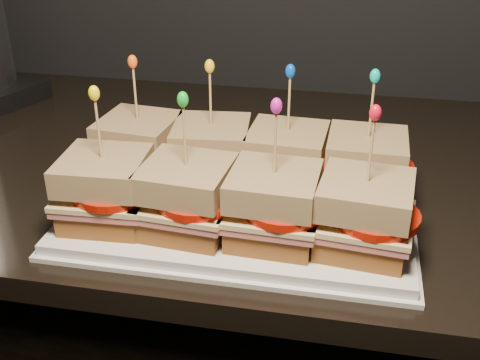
# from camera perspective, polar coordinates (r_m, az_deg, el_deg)

# --- Properties ---
(granite_slab) EXTENTS (2.43, 0.66, 0.03)m
(granite_slab) POSITION_cam_1_polar(r_m,az_deg,el_deg) (0.89, 15.08, -0.26)
(granite_slab) COLOR black
(granite_slab) RESTS_ON cabinet
(platter) EXTENTS (0.41, 0.25, 0.02)m
(platter) POSITION_cam_1_polar(r_m,az_deg,el_deg) (0.73, 0.00, -3.18)
(platter) COLOR white
(platter) RESTS_ON granite_slab
(platter_rim) EXTENTS (0.42, 0.26, 0.01)m
(platter_rim) POSITION_cam_1_polar(r_m,az_deg,el_deg) (0.74, 0.00, -3.58)
(platter_rim) COLOR white
(platter_rim) RESTS_ON granite_slab
(sandwich_0_bread_bot) EXTENTS (0.10, 0.10, 0.03)m
(sandwich_0_bread_bot) POSITION_cam_1_polar(r_m,az_deg,el_deg) (0.81, -9.33, 1.28)
(sandwich_0_bread_bot) COLOR brown
(sandwich_0_bread_bot) RESTS_ON platter
(sandwich_0_ham) EXTENTS (0.11, 0.11, 0.01)m
(sandwich_0_ham) POSITION_cam_1_polar(r_m,az_deg,el_deg) (0.80, -9.42, 2.35)
(sandwich_0_ham) COLOR #CD6C6C
(sandwich_0_ham) RESTS_ON sandwich_0_bread_bot
(sandwich_0_cheese) EXTENTS (0.11, 0.11, 0.01)m
(sandwich_0_cheese) POSITION_cam_1_polar(r_m,az_deg,el_deg) (0.80, -9.46, 2.80)
(sandwich_0_cheese) COLOR beige
(sandwich_0_cheese) RESTS_ON sandwich_0_ham
(sandwich_0_tomato) EXTENTS (0.09, 0.09, 0.01)m
(sandwich_0_tomato) POSITION_cam_1_polar(r_m,az_deg,el_deg) (0.79, -8.82, 3.05)
(sandwich_0_tomato) COLOR red
(sandwich_0_tomato) RESTS_ON sandwich_0_cheese
(sandwich_0_bread_top) EXTENTS (0.10, 0.10, 0.03)m
(sandwich_0_bread_top) POSITION_cam_1_polar(r_m,az_deg,el_deg) (0.79, -9.62, 4.64)
(sandwich_0_bread_top) COLOR #6D370D
(sandwich_0_bread_top) RESTS_ON sandwich_0_tomato
(sandwich_0_pick) EXTENTS (0.00, 0.00, 0.09)m
(sandwich_0_pick) POSITION_cam_1_polar(r_m,az_deg,el_deg) (0.77, -9.88, 7.79)
(sandwich_0_pick) COLOR tan
(sandwich_0_pick) RESTS_ON sandwich_0_bread_top
(sandwich_0_frill) EXTENTS (0.01, 0.01, 0.02)m
(sandwich_0_frill) POSITION_cam_1_polar(r_m,az_deg,el_deg) (0.76, -10.16, 10.99)
(sandwich_0_frill) COLOR #FD5914
(sandwich_0_frill) RESTS_ON sandwich_0_pick
(sandwich_1_bread_bot) EXTENTS (0.10, 0.10, 0.03)m
(sandwich_1_bread_bot) POSITION_cam_1_polar(r_m,az_deg,el_deg) (0.78, -2.66, 0.68)
(sandwich_1_bread_bot) COLOR brown
(sandwich_1_bread_bot) RESTS_ON platter
(sandwich_1_ham) EXTENTS (0.11, 0.11, 0.01)m
(sandwich_1_ham) POSITION_cam_1_polar(r_m,az_deg,el_deg) (0.77, -2.68, 1.79)
(sandwich_1_ham) COLOR #CD6C6C
(sandwich_1_ham) RESTS_ON sandwich_1_bread_bot
(sandwich_1_cheese) EXTENTS (0.11, 0.11, 0.01)m
(sandwich_1_cheese) POSITION_cam_1_polar(r_m,az_deg,el_deg) (0.77, -2.69, 2.25)
(sandwich_1_cheese) COLOR beige
(sandwich_1_cheese) RESTS_ON sandwich_1_ham
(sandwich_1_tomato) EXTENTS (0.09, 0.09, 0.01)m
(sandwich_1_tomato) POSITION_cam_1_polar(r_m,az_deg,el_deg) (0.76, -1.93, 2.50)
(sandwich_1_tomato) COLOR red
(sandwich_1_tomato) RESTS_ON sandwich_1_cheese
(sandwich_1_bread_top) EXTENTS (0.10, 0.10, 0.03)m
(sandwich_1_bread_top) POSITION_cam_1_polar(r_m,az_deg,el_deg) (0.76, -2.74, 4.15)
(sandwich_1_bread_top) COLOR #6D370D
(sandwich_1_bread_top) RESTS_ON sandwich_1_tomato
(sandwich_1_pick) EXTENTS (0.00, 0.00, 0.09)m
(sandwich_1_pick) POSITION_cam_1_polar(r_m,az_deg,el_deg) (0.74, -2.82, 7.40)
(sandwich_1_pick) COLOR tan
(sandwich_1_pick) RESTS_ON sandwich_1_bread_top
(sandwich_1_frill) EXTENTS (0.01, 0.01, 0.02)m
(sandwich_1_frill) POSITION_cam_1_polar(r_m,az_deg,el_deg) (0.73, -2.90, 10.73)
(sandwich_1_frill) COLOR yellow
(sandwich_1_frill) RESTS_ON sandwich_1_pick
(sandwich_2_bread_bot) EXTENTS (0.10, 0.10, 0.03)m
(sandwich_2_bread_bot) POSITION_cam_1_polar(r_m,az_deg,el_deg) (0.77, 4.38, 0.05)
(sandwich_2_bread_bot) COLOR brown
(sandwich_2_bread_bot) RESTS_ON platter
(sandwich_2_ham) EXTENTS (0.11, 0.10, 0.01)m
(sandwich_2_ham) POSITION_cam_1_polar(r_m,az_deg,el_deg) (0.76, 4.43, 1.16)
(sandwich_2_ham) COLOR #CD6C6C
(sandwich_2_ham) RESTS_ON sandwich_2_bread_bot
(sandwich_2_cheese) EXTENTS (0.11, 0.10, 0.01)m
(sandwich_2_cheese) POSITION_cam_1_polar(r_m,az_deg,el_deg) (0.76, 4.45, 1.64)
(sandwich_2_cheese) COLOR beige
(sandwich_2_cheese) RESTS_ON sandwich_2_ham
(sandwich_2_tomato) EXTENTS (0.09, 0.09, 0.01)m
(sandwich_2_tomato) POSITION_cam_1_polar(r_m,az_deg,el_deg) (0.75, 5.32, 1.88)
(sandwich_2_tomato) COLOR red
(sandwich_2_tomato) RESTS_ON sandwich_2_cheese
(sandwich_2_bread_top) EXTENTS (0.10, 0.10, 0.03)m
(sandwich_2_bread_top) POSITION_cam_1_polar(r_m,az_deg,el_deg) (0.74, 4.52, 3.57)
(sandwich_2_bread_top) COLOR #6D370D
(sandwich_2_bread_top) RESTS_ON sandwich_2_tomato
(sandwich_2_pick) EXTENTS (0.00, 0.00, 0.09)m
(sandwich_2_pick) POSITION_cam_1_polar(r_m,az_deg,el_deg) (0.73, 4.66, 6.88)
(sandwich_2_pick) COLOR tan
(sandwich_2_pick) RESTS_ON sandwich_2_bread_top
(sandwich_2_frill) EXTENTS (0.01, 0.01, 0.02)m
(sandwich_2_frill) POSITION_cam_1_polar(r_m,az_deg,el_deg) (0.71, 4.80, 10.26)
(sandwich_2_frill) COLOR blue
(sandwich_2_frill) RESTS_ON sandwich_2_pick
(sandwich_3_bread_bot) EXTENTS (0.09, 0.09, 0.03)m
(sandwich_3_bread_bot) POSITION_cam_1_polar(r_m,az_deg,el_deg) (0.76, 11.59, -0.61)
(sandwich_3_bread_bot) COLOR brown
(sandwich_3_bread_bot) RESTS_ON platter
(sandwich_3_ham) EXTENTS (0.10, 0.10, 0.01)m
(sandwich_3_ham) POSITION_cam_1_polar(r_m,az_deg,el_deg) (0.76, 11.71, 0.51)
(sandwich_3_ham) COLOR #CD6C6C
(sandwich_3_ham) RESTS_ON sandwich_3_bread_bot
(sandwich_3_cheese) EXTENTS (0.10, 0.10, 0.01)m
(sandwich_3_cheese) POSITION_cam_1_polar(r_m,az_deg,el_deg) (0.75, 11.76, 0.99)
(sandwich_3_cheese) COLOR beige
(sandwich_3_cheese) RESTS_ON sandwich_3_ham
(sandwich_3_tomato) EXTENTS (0.09, 0.09, 0.01)m
(sandwich_3_tomato) POSITION_cam_1_polar(r_m,az_deg,el_deg) (0.74, 12.73, 1.21)
(sandwich_3_tomato) COLOR red
(sandwich_3_tomato) RESTS_ON sandwich_3_cheese
(sandwich_3_bread_top) EXTENTS (0.10, 0.10, 0.03)m
(sandwich_3_bread_top) POSITION_cam_1_polar(r_m,az_deg,el_deg) (0.74, 11.96, 2.91)
(sandwich_3_bread_top) COLOR #6D370D
(sandwich_3_bread_top) RESTS_ON sandwich_3_tomato
(sandwich_3_pick) EXTENTS (0.00, 0.00, 0.09)m
(sandwich_3_pick) POSITION_cam_1_polar(r_m,az_deg,el_deg) (0.72, 12.32, 6.21)
(sandwich_3_pick) COLOR tan
(sandwich_3_pick) RESTS_ON sandwich_3_bread_top
(sandwich_3_frill) EXTENTS (0.01, 0.01, 0.02)m
(sandwich_3_frill) POSITION_cam_1_polar(r_m,az_deg,el_deg) (0.71, 12.68, 9.60)
(sandwich_3_frill) COLOR #09B7AB
(sandwich_3_frill) RESTS_ON sandwich_3_pick
(sandwich_4_bread_bot) EXTENTS (0.10, 0.10, 0.03)m
(sandwich_4_bread_bot) POSITION_cam_1_polar(r_m,az_deg,el_deg) (0.71, -12.41, -2.80)
(sandwich_4_bread_bot) COLOR brown
(sandwich_4_bread_bot) RESTS_ON platter
(sandwich_4_ham) EXTENTS (0.11, 0.10, 0.01)m
(sandwich_4_ham) POSITION_cam_1_polar(r_m,az_deg,el_deg) (0.71, -12.55, -1.63)
(sandwich_4_ham) COLOR #CD6C6C
(sandwich_4_ham) RESTS_ON sandwich_4_bread_bot
(sandwich_4_cheese) EXTENTS (0.11, 0.10, 0.01)m
(sandwich_4_cheese) POSITION_cam_1_polar(r_m,az_deg,el_deg) (0.70, -12.61, -1.14)
(sandwich_4_cheese) COLOR beige
(sandwich_4_cheese) RESTS_ON sandwich_4_ham
(sandwich_4_tomato) EXTENTS (0.09, 0.09, 0.01)m
(sandwich_4_tomato) POSITION_cam_1_polar(r_m,az_deg,el_deg) (0.69, -11.94, -0.92)
(sandwich_4_tomato) COLOR red
(sandwich_4_tomato) RESTS_ON sandwich_4_cheese
(sandwich_4_bread_top) EXTENTS (0.10, 0.10, 0.03)m
(sandwich_4_bread_top) POSITION_cam_1_polar(r_m,az_deg,el_deg) (0.69, -12.84, 0.89)
(sandwich_4_bread_top) COLOR #6D370D
(sandwich_4_bread_top) RESTS_ON sandwich_4_tomato
(sandwich_4_pick) EXTENTS (0.00, 0.00, 0.09)m
(sandwich_4_pick) POSITION_cam_1_polar(r_m,az_deg,el_deg) (0.67, -13.25, 4.39)
(sandwich_4_pick) COLOR tan
(sandwich_4_pick) RESTS_ON sandwich_4_bread_top
(sandwich_4_frill) EXTENTS (0.01, 0.01, 0.02)m
(sandwich_4_frill) POSITION_cam_1_polar(r_m,az_deg,el_deg) (0.65, -13.67, 8.01)
(sandwich_4_frill) COLOR yellow
(sandwich_4_frill) RESTS_ON sandwich_4_pick
(sandwich_5_bread_bot) EXTENTS (0.10, 0.10, 0.03)m
(sandwich_5_bread_bot) POSITION_cam_1_polar(r_m,az_deg,el_deg) (0.68, -4.92, -3.66)
(sandwich_5_bread_bot) COLOR brown
(sandwich_5_bread_bot) RESTS_ON platter
(sandwich_5_ham) EXTENTS (0.11, 0.11, 0.01)m
(sandwich_5_ham) POSITION_cam_1_polar(r_m,az_deg,el_deg) (0.68, -4.98, -2.44)
(sandwich_5_ham) COLOR #CD6C6C
(sandwich_5_ham) RESTS_ON sandwich_5_bread_bot
(sandwich_5_cheese) EXTENTS (0.11, 0.11, 0.01)m
(sandwich_5_cheese) POSITION_cam_1_polar(r_m,az_deg,el_deg) (0.67, -5.00, -1.93)
(sandwich_5_cheese) COLOR beige
(sandwich_5_cheese) RESTS_ON sandwich_5_ham
(sandwich_5_tomato) EXTENTS (0.09, 0.09, 0.01)m
(sandwich_5_tomato) POSITION_cam_1_polar(r_m,az_deg,el_deg) (0.66, -4.16, -1.72)
(sandwich_5_tomato) COLOR red
(sandwich_5_tomato) RESTS_ON sandwich_5_cheese
(sandwich_5_bread_top) EXTENTS (0.10, 0.10, 0.03)m
(sandwich_5_bread_top) POSITION_cam_1_polar(r_m,az_deg,el_deg) (0.66, -5.10, 0.18)
(sandwich_5_bread_top) COLOR #6D370D
(sandwich_5_bread_top) RESTS_ON sandwich_5_tomato
(sandwich_5_pick) EXTENTS (0.00, 0.00, 0.09)m
(sandwich_5_pick) POSITION_cam_1_polar(r_m,az_deg,el_deg) (0.64, -5.27, 3.83)
(sandwich_5_pick) COLOR tan
(sandwich_5_pick) RESTS_ON sandwich_5_bread_top
(sandwich_5_frill) EXTENTS (0.01, 0.01, 0.02)m
(sandwich_5_frill) POSITION_cam_1_polar(r_m,az_deg,el_deg) (0.62, -5.45, 7.63)
(sandwich_5_frill) COLOR green
(sandwich_5_frill) RESTS_ON sandwich_5_pick
(sandwich_6_bread_bot) EXTENTS (0.10, 0.10, 0.03)m
(sandwich_6_bread_bot) POSITION_cam_1_polar(r_m,az_deg,el_deg) (0.67, 3.12, -4.50)
(sandwich_6_bread_bot) COLOR brown
(sandwich_6_bread_bot) RESTS_ON platter
(sandwich_6_ham) EXTENTS (0.10, 0.10, 0.01)m
(sandwich_6_ham) POSITION_cam_1_polar(r_m,az_deg,el_deg) (0.66, 3.16, -3.27)
(sandwich_6_ham) COLOR #CD6C6C
(sandwich_6_ham) RESTS_ON sandwich_6_bread_bot
(sandwich_6_cheese) EXTENTS (0.11, 0.10, 0.01)m
(sandwich_6_cheese) POSITION_cam_1_polar(r_m,az_deg,el_deg) (0.65, 3.18, -2.74)
(sandwich_6_cheese) COLOR beige
(sandwich_6_cheese) RESTS_ON sandwich_6_ham
(sandwich_6_tomato) EXTENTS (0.09, 0.09, 0.01)m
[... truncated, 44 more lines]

